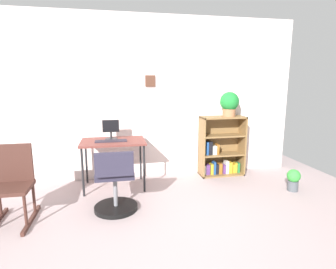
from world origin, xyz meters
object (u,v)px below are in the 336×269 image
at_px(office_chair, 115,184).
at_px(desk, 113,145).
at_px(potted_plant_on_shelf, 229,103).
at_px(monitor, 111,130).
at_px(potted_plant_floor, 293,179).
at_px(bookshelf_low, 220,149).
at_px(rocking_chair, 12,183).
at_px(keyboard, 111,141).

bearing_deg(office_chair, desk, 90.64).
bearing_deg(potted_plant_on_shelf, monitor, -176.82).
bearing_deg(desk, potted_plant_floor, -14.44).
distance_m(bookshelf_low, potted_plant_floor, 1.19).
distance_m(rocking_chair, potted_plant_floor, 3.60).
height_order(office_chair, rocking_chair, rocking_chair).
relative_size(keyboard, rocking_chair, 0.52).
relative_size(desk, office_chair, 1.16).
relative_size(monitor, keyboard, 0.65).
bearing_deg(potted_plant_on_shelf, potted_plant_floor, -52.15).
bearing_deg(keyboard, office_chair, -87.12).
xyz_separation_m(keyboard, rocking_chair, (-1.07, -0.71, -0.28)).
height_order(desk, potted_plant_on_shelf, potted_plant_on_shelf).
height_order(desk, potted_plant_floor, desk).
height_order(desk, office_chair, office_chair).
bearing_deg(office_chair, keyboard, 92.88).
bearing_deg(rocking_chair, bookshelf_low, 19.73).
bearing_deg(desk, office_chair, -89.36).
height_order(bookshelf_low, potted_plant_on_shelf, potted_plant_on_shelf).
bearing_deg(bookshelf_low, monitor, -174.92).
height_order(office_chair, potted_plant_floor, office_chair).
xyz_separation_m(keyboard, potted_plant_on_shelf, (1.87, 0.25, 0.48)).
bearing_deg(desk, potted_plant_on_shelf, 5.94).
height_order(monitor, bookshelf_low, monitor).
bearing_deg(monitor, office_chair, -87.76).
bearing_deg(potted_plant_floor, keyboard, 167.06).
xyz_separation_m(office_chair, bookshelf_low, (1.73, 1.04, 0.08)).
bearing_deg(bookshelf_low, desk, -171.98).
distance_m(potted_plant_on_shelf, potted_plant_floor, 1.47).
height_order(bookshelf_low, potted_plant_floor, bookshelf_low).
bearing_deg(potted_plant_floor, office_chair, -176.54).
distance_m(monitor, rocking_chair, 1.43).
height_order(desk, rocking_chair, rocking_chair).
bearing_deg(keyboard, desk, 66.19).
bearing_deg(office_chair, rocking_chair, 179.02).
bearing_deg(potted_plant_floor, bookshelf_low, 130.39).
bearing_deg(keyboard, monitor, 89.15).
distance_m(keyboard, rocking_chair, 1.31).
xyz_separation_m(keyboard, potted_plant_floor, (2.52, -0.58, -0.54)).
distance_m(bookshelf_low, potted_plant_on_shelf, 0.77).
xyz_separation_m(monitor, potted_plant_on_shelf, (1.87, 0.10, 0.35)).
relative_size(desk, keyboard, 2.06).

